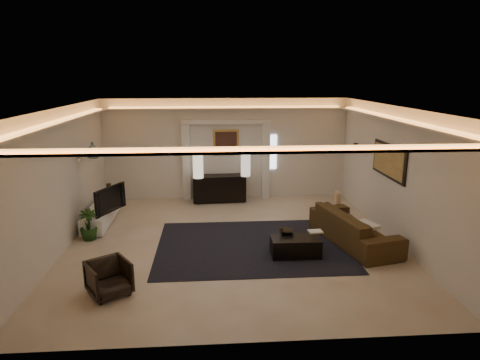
{
  "coord_description": "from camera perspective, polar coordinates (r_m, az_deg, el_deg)",
  "views": [
    {
      "loc": [
        -0.44,
        -8.43,
        3.54
      ],
      "look_at": [
        0.2,
        0.6,
        1.25
      ],
      "focal_mm": 31.22,
      "sensor_mm": 36.0,
      "label": 1
    }
  ],
  "objects": [
    {
      "name": "floor",
      "position": [
        9.16,
        -0.99,
        -8.55
      ],
      "size": [
        7.0,
        7.0,
        0.0
      ],
      "primitive_type": "plane",
      "color": "beige",
      "rests_on": "ground"
    },
    {
      "name": "daylight_slit",
      "position": [
        12.24,
        4.43,
        3.84
      ],
      "size": [
        0.25,
        0.03,
        1.0
      ],
      "primitive_type": "cube",
      "color": "white",
      "rests_on": "wall_back"
    },
    {
      "name": "wall_sconce",
      "position": [
        11.45,
        15.54,
        4.32
      ],
      "size": [
        0.12,
        0.12,
        0.22
      ],
      "primitive_type": "cylinder",
      "color": "black",
      "rests_on": "wall_right"
    },
    {
      "name": "pilaster_right",
      "position": [
        12.19,
        3.53,
        2.61
      ],
      "size": [
        0.22,
        0.2,
        2.2
      ],
      "primitive_type": "cube",
      "color": "silver",
      "rests_on": "ground"
    },
    {
      "name": "throw_pillow",
      "position": [
        10.65,
        13.16,
        -2.51
      ],
      "size": [
        0.15,
        0.37,
        0.36
      ],
      "primitive_type": "cube",
      "rotation": [
        0.0,
        0.0,
        -0.13
      ],
      "color": "tan",
      "rests_on": "sofa"
    },
    {
      "name": "alcove_header",
      "position": [
        11.91,
        -1.93,
        7.96
      ],
      "size": [
        2.52,
        0.2,
        0.12
      ],
      "primitive_type": "cube",
      "color": "silver",
      "rests_on": "wall_back"
    },
    {
      "name": "area_rug",
      "position": [
        9.0,
        1.65,
        -8.94
      ],
      "size": [
        4.0,
        3.0,
        0.01
      ],
      "primitive_type": "cube",
      "color": "black",
      "rests_on": "ground"
    },
    {
      "name": "lamp_left",
      "position": [
        11.52,
        -5.75,
        1.83
      ],
      "size": [
        0.32,
        0.32,
        0.63
      ],
      "primitive_type": "cylinder",
      "rotation": [
        0.0,
        0.0,
        -0.13
      ],
      "color": "#F3E6C4",
      "rests_on": "console"
    },
    {
      "name": "lamp_right",
      "position": [
        11.68,
        0.78,
        2.08
      ],
      "size": [
        0.35,
        0.35,
        0.6
      ],
      "primitive_type": "cylinder",
      "rotation": [
        0.0,
        0.0,
        -0.4
      ],
      "color": "beige",
      "rests_on": "console"
    },
    {
      "name": "throw_blanket",
      "position": [
        8.9,
        16.18,
        -6.03
      ],
      "size": [
        0.76,
        0.69,
        0.07
      ],
      "primitive_type": "cube",
      "rotation": [
        0.0,
        0.0,
        0.37
      ],
      "color": "beige",
      "rests_on": "sofa"
    },
    {
      "name": "sofa",
      "position": [
        9.37,
        15.29,
        -6.25
      ],
      "size": [
        2.54,
        1.45,
        0.7
      ],
      "primitive_type": "imported",
      "rotation": [
        0.0,
        0.0,
        1.8
      ],
      "color": "#563222",
      "rests_on": "ground"
    },
    {
      "name": "magazine",
      "position": [
        8.79,
        10.27,
        -6.8
      ],
      "size": [
        0.3,
        0.22,
        0.03
      ],
      "primitive_type": "cube",
      "rotation": [
        0.0,
        0.0,
        0.09
      ],
      "color": "silver",
      "rests_on": "coffee_table"
    },
    {
      "name": "tv",
      "position": [
        10.23,
        -17.78,
        -2.29
      ],
      "size": [
        1.03,
        0.57,
        0.61
      ],
      "primitive_type": "imported",
      "rotation": [
        0.0,
        0.0,
        1.14
      ],
      "color": "black",
      "rests_on": "media_ledge"
    },
    {
      "name": "painting_frame",
      "position": [
        12.06,
        -1.92,
        5.16
      ],
      "size": [
        0.74,
        0.04,
        0.74
      ],
      "primitive_type": "cube",
      "color": "tan",
      "rests_on": "wall_back"
    },
    {
      "name": "media_ledge",
      "position": [
        10.79,
        -18.44,
        -4.46
      ],
      "size": [
        0.54,
        2.05,
        0.38
      ],
      "primitive_type": "cube",
      "rotation": [
        0.0,
        0.0,
        0.02
      ],
      "color": "white",
      "rests_on": "ground"
    },
    {
      "name": "ceiling",
      "position": [
        8.47,
        -1.08,
        9.86
      ],
      "size": [
        7.0,
        7.0,
        0.0
      ],
      "primitive_type": "plane",
      "rotation": [
        3.14,
        0.0,
        0.0
      ],
      "color": "white",
      "rests_on": "ground"
    },
    {
      "name": "armchair",
      "position": [
        7.37,
        -17.48,
        -12.66
      ],
      "size": [
        0.88,
        0.89,
        0.59
      ],
      "primitive_type": "imported",
      "rotation": [
        0.0,
        0.0,
        0.59
      ],
      "color": "black",
      "rests_on": "ground"
    },
    {
      "name": "painting_canvas",
      "position": [
        12.04,
        -1.92,
        5.14
      ],
      "size": [
        0.62,
        0.02,
        0.62
      ],
      "primitive_type": "cube",
      "color": "#4C2D1E",
      "rests_on": "wall_back"
    },
    {
      "name": "wall_front",
      "position": [
        5.38,
        0.98,
        -8.67
      ],
      "size": [
        7.0,
        0.0,
        7.0
      ],
      "primitive_type": "plane",
      "rotation": [
        -1.57,
        0.0,
        0.0
      ],
      "color": "silver",
      "rests_on": "ground"
    },
    {
      "name": "art_panel_gold",
      "position": [
        9.73,
        19.57,
        2.47
      ],
      "size": [
        0.02,
        1.5,
        0.62
      ],
      "primitive_type": "cube",
      "color": "tan",
      "rests_on": "wall_right"
    },
    {
      "name": "console",
      "position": [
        11.91,
        -2.85,
        -1.12
      ],
      "size": [
        1.51,
        0.55,
        0.74
      ],
      "primitive_type": "cube",
      "rotation": [
        0.0,
        0.0,
        0.06
      ],
      "color": "black",
      "rests_on": "ground"
    },
    {
      "name": "figurine",
      "position": [
        11.55,
        -17.49,
        -1.03
      ],
      "size": [
        0.15,
        0.15,
        0.34
      ],
      "primitive_type": "cylinder",
      "rotation": [
        0.0,
        0.0,
        0.17
      ],
      "color": "black",
      "rests_on": "media_ledge"
    },
    {
      "name": "ginger_jar",
      "position": [
        10.17,
        -19.49,
        3.85
      ],
      "size": [
        0.45,
        0.45,
        0.37
      ],
      "primitive_type": "imported",
      "rotation": [
        0.0,
        0.0,
        0.32
      ],
      "color": "#4F5A69",
      "rests_on": "wall_niche"
    },
    {
      "name": "coffee_table",
      "position": [
        8.53,
        7.57,
        -8.95
      ],
      "size": [
        0.98,
        0.54,
        0.36
      ],
      "primitive_type": "cube",
      "rotation": [
        0.0,
        0.0,
        -0.01
      ],
      "color": "black",
      "rests_on": "ground"
    },
    {
      "name": "wall_back",
      "position": [
        12.12,
        -1.92,
        4.25
      ],
      "size": [
        7.0,
        0.0,
        7.0
      ],
      "primitive_type": "plane",
      "rotation": [
        1.57,
        0.0,
        0.0
      ],
      "color": "silver",
      "rests_on": "ground"
    },
    {
      "name": "wall_left",
      "position": [
        9.21,
        -23.33,
        -0.1
      ],
      "size": [
        0.0,
        7.0,
        7.0
      ],
      "primitive_type": "plane",
      "rotation": [
        1.57,
        0.0,
        1.57
      ],
      "color": "silver",
      "rests_on": "ground"
    },
    {
      "name": "cove_soffit",
      "position": [
        8.5,
        -1.07,
        7.97
      ],
      "size": [
        7.0,
        7.0,
        0.04
      ],
      "primitive_type": "cube",
      "color": "silver",
      "rests_on": "ceiling"
    },
    {
      "name": "wall_right",
      "position": [
        9.54,
        20.46,
        0.63
      ],
      "size": [
        0.0,
        7.0,
        7.0
      ],
      "primitive_type": "plane",
      "rotation": [
        1.57,
        0.0,
        -1.57
      ],
      "color": "silver",
      "rests_on": "ground"
    },
    {
      "name": "wall_niche",
      "position": [
        10.45,
        -20.68,
        2.85
      ],
      "size": [
        0.1,
        0.55,
        0.04
      ],
      "primitive_type": "cube",
      "color": "silver",
      "rests_on": "wall_left"
    },
    {
      "name": "plant",
      "position": [
        9.78,
        -20.0,
        -5.79
      ],
      "size": [
        0.53,
        0.53,
        0.68
      ],
      "primitive_type": "imported",
      "rotation": [
        0.0,
        0.0,
        0.54
      ],
      "color": "#1B3610",
      "rests_on": "ground"
    },
    {
      "name": "bowl",
      "position": [
        8.66,
        6.38,
        -6.84
      ],
      "size": [
        0.37,
        0.37,
        0.07
      ],
      "primitive_type": "imported",
      "rotation": [
        0.0,
        0.0,
        -0.33
      ],
      "color": "black",
      "rests_on": "coffee_table"
    },
    {
      "name": "pilaster_left",
      "position": [
        12.1,
        -7.34,
        2.44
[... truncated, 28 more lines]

